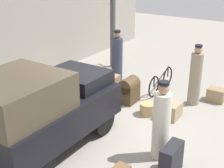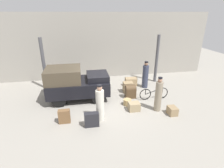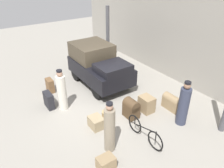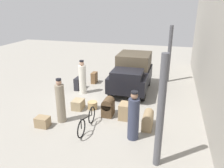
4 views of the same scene
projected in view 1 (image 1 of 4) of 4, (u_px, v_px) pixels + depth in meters
The scene contains 14 objects.
ground_plane at pixel (114, 123), 7.83m from camera, with size 30.00×30.00×0.00m, color gray.
canopy_pillar_right at pixel (113, 25), 11.29m from camera, with size 0.20×0.20×3.17m.
truck at pixel (41, 107), 6.52m from camera, with size 3.26×1.78×1.80m.
bicycle at pixel (161, 81), 9.58m from camera, with size 1.63×0.04×0.69m.
wicker_basket at pixel (148, 109), 8.21m from camera, with size 0.41×0.41×0.32m.
porter_lifting_near_truck at pixel (195, 77), 8.58m from camera, with size 0.33×0.33×1.72m.
porter_standing_middle at pixel (117, 58), 10.34m from camera, with size 0.37×0.37×1.69m.
conductor_in_dark_uniform at pixel (161, 124), 6.24m from camera, with size 0.36×0.36×1.69m.
suitcase_tan_flat at pixel (109, 86), 9.27m from camera, with size 0.56×0.45×0.63m.
suitcase_small_leather at pixel (171, 160), 5.88m from camera, with size 0.61×0.26×0.63m.
trunk_barrel_dark at pixel (129, 90), 8.84m from camera, with size 0.56×0.42×0.74m.
trunk_umber_medium at pixel (171, 110), 8.03m from camera, with size 0.54×0.43×0.41m.
trunk_large_brown at pixel (216, 95), 8.98m from camera, with size 0.37×0.49×0.38m.
suitcase_black_upright at pixel (93, 76), 10.09m from camera, with size 0.76×0.35×0.61m.
Camera 1 is at (-5.76, -3.77, 3.87)m, focal length 50.00 mm.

